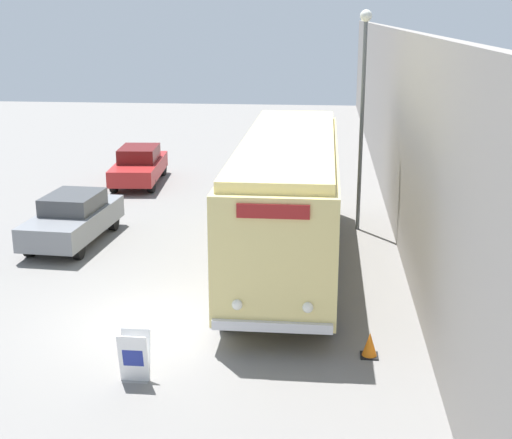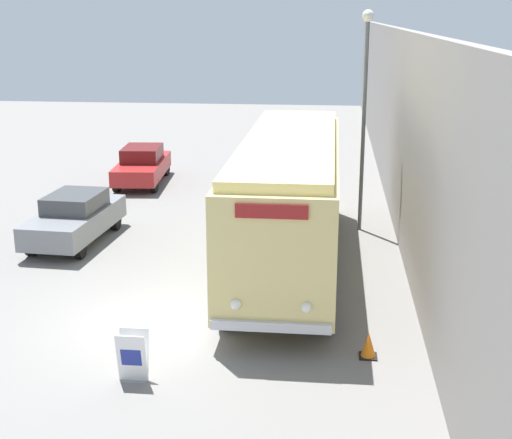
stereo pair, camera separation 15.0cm
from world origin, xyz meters
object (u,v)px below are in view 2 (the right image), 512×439
object	(u,v)px
sign_board	(133,357)
parked_car_near	(75,218)
vintage_bus	(289,194)
traffic_cone	(369,345)
parked_car_mid	(142,165)
streetlamp	(365,92)

from	to	relation	value
sign_board	parked_car_near	distance (m)	9.07
vintage_bus	traffic_cone	size ratio (longest dim) A/B	21.58
parked_car_mid	traffic_cone	distance (m)	16.78
parked_car_near	traffic_cone	bearing A→B (deg)	-34.80
vintage_bus	parked_car_near	bearing A→B (deg)	168.64
streetlamp	parked_car_near	bearing A→B (deg)	-165.52
streetlamp	traffic_cone	bearing A→B (deg)	-90.63
parked_car_mid	traffic_cone	size ratio (longest dim) A/B	8.72
traffic_cone	sign_board	bearing A→B (deg)	-162.07
parked_car_mid	traffic_cone	xyz separation A→B (m)	(8.48, -14.47, -0.50)
vintage_bus	parked_car_mid	xyz separation A→B (m)	(-6.52, 9.10, -1.25)
sign_board	streetlamp	size ratio (longest dim) A/B	0.15
vintage_bus	traffic_cone	world-z (taller)	vintage_bus
sign_board	parked_car_mid	bearing A→B (deg)	104.27
sign_board	traffic_cone	size ratio (longest dim) A/B	1.91
parked_car_near	traffic_cone	world-z (taller)	parked_car_near
traffic_cone	parked_car_mid	bearing A→B (deg)	120.36
vintage_bus	sign_board	xyz separation A→B (m)	(-2.48, -6.81, -1.52)
sign_board	streetlamp	bearing A→B (deg)	66.32
vintage_bus	parked_car_mid	distance (m)	11.26
parked_car_mid	parked_car_near	bearing A→B (deg)	-94.39
streetlamp	parked_car_mid	xyz separation A→B (m)	(-8.57, 5.58, -3.60)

